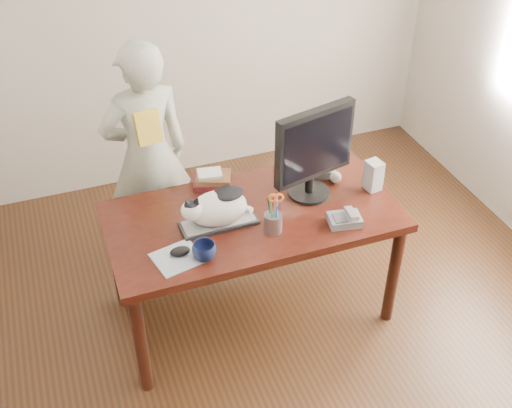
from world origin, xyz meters
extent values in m
plane|color=black|center=(0.00, 0.00, 0.00)|extent=(4.50, 4.50, 0.00)
plane|color=beige|center=(0.00, 2.25, 1.35)|extent=(4.00, 0.00, 4.00)
cube|color=black|center=(0.00, 0.60, 0.72)|extent=(1.60, 0.80, 0.05)
cylinder|color=black|center=(-0.74, 0.26, 0.35)|extent=(0.07, 0.07, 0.70)
cylinder|color=black|center=(0.74, 0.26, 0.35)|extent=(0.07, 0.07, 0.70)
cylinder|color=black|center=(-0.74, 0.94, 0.35)|extent=(0.07, 0.07, 0.70)
cylinder|color=black|center=(0.74, 0.94, 0.35)|extent=(0.07, 0.07, 0.70)
cube|color=black|center=(0.00, 0.96, 0.40)|extent=(1.45, 0.03, 0.50)
cube|color=black|center=(-0.20, 0.57, 0.76)|extent=(0.42, 0.16, 0.02)
cube|color=#A9A9AE|center=(-0.20, 0.57, 0.77)|extent=(0.39, 0.14, 0.00)
ellipsoid|color=white|center=(-0.20, 0.57, 0.86)|extent=(0.32, 0.20, 0.19)
ellipsoid|color=white|center=(-0.35, 0.55, 0.90)|extent=(0.12, 0.11, 0.11)
ellipsoid|color=black|center=(-0.35, 0.55, 0.94)|extent=(0.08, 0.07, 0.04)
cone|color=black|center=(-0.38, 0.54, 0.96)|extent=(0.06, 0.05, 0.07)
cone|color=black|center=(-0.32, 0.54, 0.96)|extent=(0.06, 0.05, 0.07)
ellipsoid|color=black|center=(-0.15, 0.57, 0.94)|extent=(0.17, 0.14, 0.04)
cylinder|color=white|center=(-0.05, 0.62, 0.80)|extent=(0.10, 0.13, 0.04)
cylinder|color=black|center=(0.36, 0.66, 0.76)|extent=(0.29, 0.29, 0.02)
cylinder|color=black|center=(0.36, 0.66, 0.82)|extent=(0.06, 0.06, 0.11)
cube|color=black|center=(0.37, 0.64, 1.09)|extent=(0.49, 0.17, 0.41)
cube|color=black|center=(0.37, 0.61, 1.09)|extent=(0.43, 0.11, 0.35)
cylinder|color=gray|center=(0.05, 0.42, 0.80)|extent=(0.12, 0.12, 0.11)
cylinder|color=black|center=(0.03, 0.44, 0.90)|extent=(0.04, 0.03, 0.16)
cylinder|color=#0B3AA7|center=(0.06, 0.41, 0.90)|extent=(0.03, 0.03, 0.16)
cylinder|color=maroon|center=(0.05, 0.44, 0.90)|extent=(0.02, 0.04, 0.16)
cylinder|color=#1B8B30|center=(0.03, 0.41, 0.90)|extent=(0.02, 0.04, 0.16)
cylinder|color=silver|center=(0.06, 0.42, 0.91)|extent=(0.02, 0.03, 0.12)
cylinder|color=silver|center=(0.06, 0.41, 0.91)|extent=(0.02, 0.03, 0.12)
torus|color=#F65E0C|center=(0.04, 0.42, 0.97)|extent=(0.05, 0.03, 0.05)
torus|color=#F65E0C|center=(0.07, 0.41, 0.97)|extent=(0.05, 0.03, 0.05)
cube|color=silver|center=(-0.48, 0.39, 0.75)|extent=(0.27, 0.26, 0.01)
ellipsoid|color=black|center=(-0.46, 0.41, 0.77)|extent=(0.12, 0.09, 0.04)
imported|color=#0E1538|center=(-0.35, 0.34, 0.80)|extent=(0.17, 0.17, 0.10)
cube|color=slate|center=(0.43, 0.35, 0.77)|extent=(0.19, 0.15, 0.04)
cube|color=#444446|center=(0.40, 0.35, 0.80)|extent=(0.08, 0.10, 0.01)
cube|color=silver|center=(0.47, 0.36, 0.80)|extent=(0.07, 0.15, 0.05)
cube|color=#9A9A9C|center=(0.72, 0.58, 0.84)|extent=(0.09, 0.10, 0.18)
sphere|color=beige|center=(0.55, 0.71, 0.78)|extent=(0.07, 0.07, 0.07)
cube|color=#51151A|center=(-0.13, 0.95, 0.77)|extent=(0.25, 0.20, 0.03)
cube|color=brown|center=(-0.12, 0.94, 0.80)|extent=(0.24, 0.21, 0.03)
cube|color=white|center=(-0.14, 0.95, 0.82)|extent=(0.15, 0.13, 0.02)
cube|color=slate|center=(0.53, 0.84, 0.77)|extent=(0.18, 0.21, 0.05)
cube|color=#444446|center=(0.52, 0.82, 0.80)|extent=(0.11, 0.11, 0.01)
imported|color=beige|center=(-0.42, 1.36, 0.76)|extent=(0.59, 0.43, 1.51)
cube|color=yellow|center=(-0.42, 1.19, 1.05)|extent=(0.15, 0.10, 0.20)
camera|label=1|loc=(-0.94, -2.00, 2.91)|focal=45.00mm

